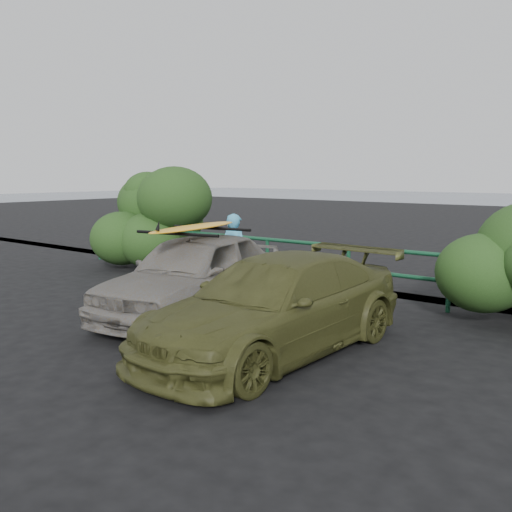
{
  "coord_description": "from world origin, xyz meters",
  "views": [
    {
      "loc": [
        6.47,
        -4.73,
        2.41
      ],
      "look_at": [
        0.71,
        2.47,
        1.08
      ],
      "focal_mm": 40.0,
      "sensor_mm": 36.0,
      "label": 1
    }
  ],
  "objects_px": {
    "sedan": "(195,275)",
    "man": "(235,254)",
    "olive_vehicle": "(275,306)",
    "guardrail": "(306,266)",
    "surfboard": "(195,227)"
  },
  "relations": [
    {
      "from": "guardrail",
      "to": "olive_vehicle",
      "type": "height_order",
      "value": "olive_vehicle"
    },
    {
      "from": "guardrail",
      "to": "sedan",
      "type": "bearing_deg",
      "value": -95.21
    },
    {
      "from": "guardrail",
      "to": "man",
      "type": "height_order",
      "value": "man"
    },
    {
      "from": "guardrail",
      "to": "sedan",
      "type": "height_order",
      "value": "sedan"
    },
    {
      "from": "man",
      "to": "guardrail",
      "type": "bearing_deg",
      "value": -129.87
    },
    {
      "from": "sedan",
      "to": "man",
      "type": "distance_m",
      "value": 1.85
    },
    {
      "from": "sedan",
      "to": "surfboard",
      "type": "bearing_deg",
      "value": 0.0
    },
    {
      "from": "surfboard",
      "to": "guardrail",
      "type": "bearing_deg",
      "value": 73.71
    },
    {
      "from": "guardrail",
      "to": "surfboard",
      "type": "distance_m",
      "value": 3.13
    },
    {
      "from": "guardrail",
      "to": "sedan",
      "type": "xyz_separation_m",
      "value": [
        -0.27,
        -2.95,
        0.2
      ]
    },
    {
      "from": "olive_vehicle",
      "to": "man",
      "type": "relative_size",
      "value": 2.76
    },
    {
      "from": "guardrail",
      "to": "olive_vehicle",
      "type": "bearing_deg",
      "value": -61.86
    },
    {
      "from": "sedan",
      "to": "olive_vehicle",
      "type": "relative_size",
      "value": 0.94
    },
    {
      "from": "surfboard",
      "to": "man",
      "type": "bearing_deg",
      "value": 98.7
    },
    {
      "from": "man",
      "to": "olive_vehicle",
      "type": "bearing_deg",
      "value": 135.56
    }
  ]
}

